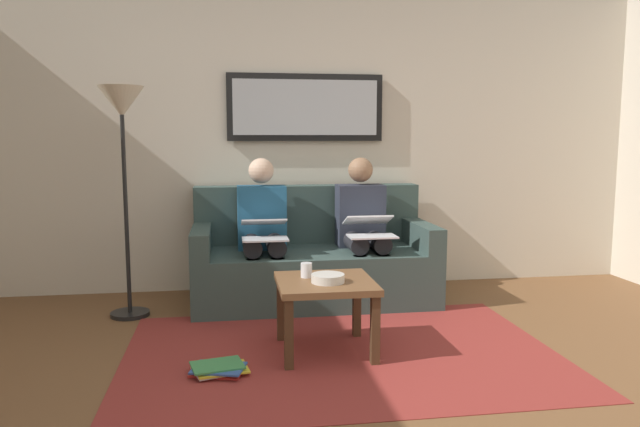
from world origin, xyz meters
name	(u,v)px	position (x,y,z in m)	size (l,w,h in m)	color
wall_rear	(304,137)	(0.00, -2.60, 1.30)	(6.00, 0.12, 2.60)	beige
area_rug	(341,353)	(0.00, -0.85, 0.00)	(2.60, 1.80, 0.01)	maroon
couch	(312,261)	(0.00, -2.12, 0.31)	(1.88, 0.90, 0.90)	#384C47
framed_mirror	(306,108)	(0.00, -2.51, 1.55)	(1.32, 0.05, 0.56)	black
coffee_table	(325,292)	(0.09, -0.90, 0.38)	(0.58, 0.58, 0.45)	brown
cup	(306,270)	(0.19, -0.99, 0.49)	(0.07, 0.07, 0.09)	silver
bowl	(328,278)	(0.08, -0.84, 0.47)	(0.20, 0.20, 0.05)	beige
person_left	(363,225)	(-0.40, -2.05, 0.61)	(0.38, 0.58, 1.14)	#2D3342
laptop_white	(370,227)	(-0.40, -1.81, 0.63)	(0.36, 0.36, 0.16)	white
person_right	(263,227)	(0.40, -2.05, 0.61)	(0.38, 0.58, 1.14)	#235B84
laptop_silver	(264,229)	(0.40, -1.80, 0.63)	(0.33, 0.34, 0.15)	silver
magazine_stack	(219,369)	(0.73, -0.64, 0.03)	(0.34, 0.30, 0.05)	red
standing_lamp	(122,127)	(1.39, -1.85, 1.37)	(0.32, 0.32, 1.66)	black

